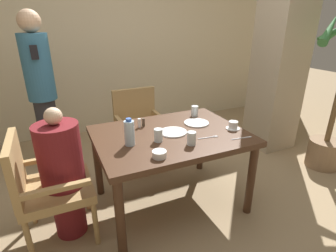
# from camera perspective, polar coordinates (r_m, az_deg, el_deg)

# --- Properties ---
(ground_plane) EXTENTS (16.00, 16.00, 0.00)m
(ground_plane) POSITION_cam_1_polar(r_m,az_deg,el_deg) (2.65, 0.45, -16.10)
(ground_plane) COLOR #9E8460
(wall_back) EXTENTS (8.00, 0.06, 2.80)m
(wall_back) POSITION_cam_1_polar(r_m,az_deg,el_deg) (4.13, -12.82, 18.26)
(wall_back) COLOR beige
(wall_back) RESTS_ON ground_plane
(pillar_stone) EXTENTS (0.51, 0.51, 2.70)m
(pillar_stone) POSITION_cam_1_polar(r_m,az_deg,el_deg) (3.68, 23.56, 15.87)
(pillar_stone) COLOR tan
(pillar_stone) RESTS_ON ground_plane
(dining_table) EXTENTS (1.29, 0.96, 0.72)m
(dining_table) POSITION_cam_1_polar(r_m,az_deg,el_deg) (2.31, 0.50, -3.60)
(dining_table) COLOR #422819
(dining_table) RESTS_ON ground_plane
(chair_left_side) EXTENTS (0.52, 0.52, 0.89)m
(chair_left_side) POSITION_cam_1_polar(r_m,az_deg,el_deg) (2.21, -25.27, -11.36)
(chair_left_side) COLOR #A88451
(chair_left_side) RESTS_ON ground_plane
(diner_in_left_chair) EXTENTS (0.32, 0.32, 1.08)m
(diner_in_left_chair) POSITION_cam_1_polar(r_m,az_deg,el_deg) (2.17, -21.88, -9.53)
(diner_in_left_chair) COLOR maroon
(diner_in_left_chair) RESTS_ON ground_plane
(chair_far_side) EXTENTS (0.52, 0.52, 0.89)m
(chair_far_side) POSITION_cam_1_polar(r_m,az_deg,el_deg) (3.11, -6.34, 0.46)
(chair_far_side) COLOR #A88451
(chair_far_side) RESTS_ON ground_plane
(standing_host) EXTENTS (0.30, 0.33, 1.74)m
(standing_host) POSITION_cam_1_polar(r_m,az_deg,el_deg) (3.21, -25.82, 7.30)
(standing_host) COLOR #2D2D33
(standing_host) RESTS_ON ground_plane
(potted_palm) EXTENTS (0.69, 0.71, 1.89)m
(potted_palm) POSITION_cam_1_polar(r_m,az_deg,el_deg) (3.44, 32.62, 3.77)
(potted_palm) COLOR #896B4C
(potted_palm) RESTS_ON ground_plane
(plate_main_left) EXTENTS (0.24, 0.24, 0.01)m
(plate_main_left) POSITION_cam_1_polar(r_m,az_deg,el_deg) (2.28, 1.20, -1.34)
(plate_main_left) COLOR white
(plate_main_left) RESTS_ON dining_table
(plate_main_right) EXTENTS (0.24, 0.24, 0.01)m
(plate_main_right) POSITION_cam_1_polar(r_m,az_deg,el_deg) (2.50, 6.21, 0.69)
(plate_main_right) COLOR white
(plate_main_right) RESTS_ON dining_table
(teacup_with_saucer) EXTENTS (0.13, 0.13, 0.07)m
(teacup_with_saucer) POSITION_cam_1_polar(r_m,az_deg,el_deg) (2.42, 13.99, 0.09)
(teacup_with_saucer) COLOR white
(teacup_with_saucer) RESTS_ON dining_table
(bowl_small) EXTENTS (0.10, 0.10, 0.05)m
(bowl_small) POSITION_cam_1_polar(r_m,az_deg,el_deg) (1.88, -1.89, -6.14)
(bowl_small) COLOR white
(bowl_small) RESTS_ON dining_table
(water_bottle) EXTENTS (0.08, 0.08, 0.22)m
(water_bottle) POSITION_cam_1_polar(r_m,az_deg,el_deg) (2.04, -8.40, -1.47)
(water_bottle) COLOR silver
(water_bottle) RESTS_ON dining_table
(glass_tall_near) EXTENTS (0.07, 0.07, 0.11)m
(glass_tall_near) POSITION_cam_1_polar(r_m,az_deg,el_deg) (2.10, -2.12, -2.00)
(glass_tall_near) COLOR silver
(glass_tall_near) RESTS_ON dining_table
(glass_tall_mid) EXTENTS (0.07, 0.07, 0.11)m
(glass_tall_mid) POSITION_cam_1_polar(r_m,az_deg,el_deg) (2.68, 5.83, 3.26)
(glass_tall_mid) COLOR silver
(glass_tall_mid) RESTS_ON dining_table
(glass_tall_far) EXTENTS (0.07, 0.07, 0.11)m
(glass_tall_far) POSITION_cam_1_polar(r_m,az_deg,el_deg) (2.06, 5.14, -2.69)
(glass_tall_far) COLOR silver
(glass_tall_far) RESTS_ON dining_table
(salt_shaker) EXTENTS (0.03, 0.03, 0.08)m
(salt_shaker) POSITION_cam_1_polar(r_m,az_deg,el_deg) (2.40, -6.27, 0.68)
(salt_shaker) COLOR white
(salt_shaker) RESTS_ON dining_table
(pepper_shaker) EXTENTS (0.03, 0.03, 0.08)m
(pepper_shaker) POSITION_cam_1_polar(r_m,az_deg,el_deg) (2.41, -5.38, 0.78)
(pepper_shaker) COLOR #4C3D2D
(pepper_shaker) RESTS_ON dining_table
(fork_beside_plate) EXTENTS (0.18, 0.04, 0.00)m
(fork_beside_plate) POSITION_cam_1_polar(r_m,az_deg,el_deg) (2.22, 9.12, -2.42)
(fork_beside_plate) COLOR silver
(fork_beside_plate) RESTS_ON dining_table
(knife_beside_plate) EXTENTS (0.19, 0.03, 0.00)m
(knife_beside_plate) POSITION_cam_1_polar(r_m,az_deg,el_deg) (2.26, 15.91, -2.51)
(knife_beside_plate) COLOR silver
(knife_beside_plate) RESTS_ON dining_table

